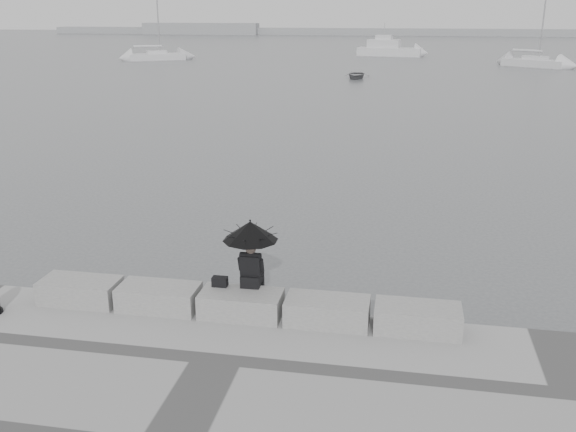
% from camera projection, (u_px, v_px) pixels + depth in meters
% --- Properties ---
extents(ground, '(360.00, 360.00, 0.00)m').
position_uv_depth(ground, '(247.00, 328.00, 13.21)').
color(ground, '#4B4D50').
rests_on(ground, ground).
extents(stone_block_far_left, '(1.60, 0.80, 0.50)m').
position_uv_depth(stone_block_far_left, '(81.00, 291.00, 13.15)').
color(stone_block_far_left, slate).
rests_on(stone_block_far_left, promenade).
extents(stone_block_left, '(1.60, 0.80, 0.50)m').
position_uv_depth(stone_block_left, '(159.00, 297.00, 12.86)').
color(stone_block_left, slate).
rests_on(stone_block_left, promenade).
extents(stone_block_centre, '(1.60, 0.80, 0.50)m').
position_uv_depth(stone_block_centre, '(241.00, 304.00, 12.56)').
color(stone_block_centre, slate).
rests_on(stone_block_centre, promenade).
extents(stone_block_right, '(1.60, 0.80, 0.50)m').
position_uv_depth(stone_block_right, '(327.00, 311.00, 12.27)').
color(stone_block_right, slate).
rests_on(stone_block_right, promenade).
extents(stone_block_far_right, '(1.60, 0.80, 0.50)m').
position_uv_depth(stone_block_far_right, '(418.00, 319.00, 11.97)').
color(stone_block_far_right, slate).
rests_on(stone_block_far_right, promenade).
extents(seated_person, '(1.10, 1.10, 1.39)m').
position_uv_depth(seated_person, '(250.00, 239.00, 12.49)').
color(seated_person, black).
rests_on(seated_person, stone_block_centre).
extents(bag, '(0.30, 0.17, 0.20)m').
position_uv_depth(bag, '(220.00, 282.00, 12.75)').
color(bag, black).
rests_on(bag, stone_block_centre).
extents(distant_landmass, '(180.00, 8.00, 2.80)m').
position_uv_depth(distant_landmass, '(365.00, 31.00, 158.89)').
color(distant_landmass, gray).
rests_on(distant_landmass, ground).
extents(sailboat_left, '(7.27, 5.73, 12.90)m').
position_uv_depth(sailboat_left, '(157.00, 56.00, 81.94)').
color(sailboat_left, silver).
rests_on(sailboat_left, ground).
extents(sailboat_right, '(7.09, 6.12, 12.90)m').
position_uv_depth(sailboat_right, '(535.00, 62.00, 72.42)').
color(sailboat_right, silver).
rests_on(sailboat_right, ground).
extents(motor_cruiser, '(9.09, 4.16, 4.50)m').
position_uv_depth(motor_cruiser, '(390.00, 49.00, 88.95)').
color(motor_cruiser, silver).
rests_on(motor_cruiser, ground).
extents(dinghy, '(3.54, 1.61, 0.59)m').
position_uv_depth(dinghy, '(356.00, 75.00, 60.41)').
color(dinghy, gray).
rests_on(dinghy, ground).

